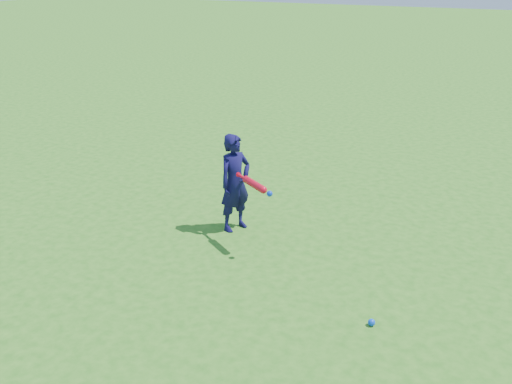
# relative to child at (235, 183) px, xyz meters

# --- Properties ---
(ground) EXTENTS (80.00, 80.00, 0.00)m
(ground) POSITION_rel_child_xyz_m (0.07, -0.49, -0.61)
(ground) COLOR #296C19
(ground) RESTS_ON ground
(child) EXTENTS (0.44, 0.52, 1.23)m
(child) POSITION_rel_child_xyz_m (0.00, 0.00, 0.00)
(child) COLOR #110D3F
(child) RESTS_ON ground
(ground_ball_blue) EXTENTS (0.07, 0.07, 0.07)m
(ground_ball_blue) POSITION_rel_child_xyz_m (2.12, -1.25, -0.58)
(ground_ball_blue) COLOR blue
(ground_ball_blue) RESTS_ON ground
(bat_swing) EXTENTS (0.65, 0.43, 0.08)m
(bat_swing) POSITION_rel_child_xyz_m (0.46, -0.35, 0.17)
(bat_swing) COLOR red
(bat_swing) RESTS_ON ground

